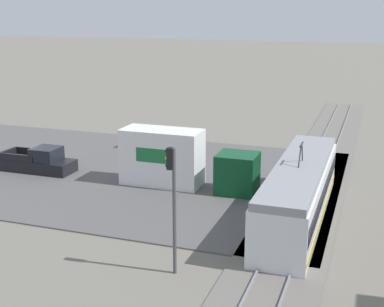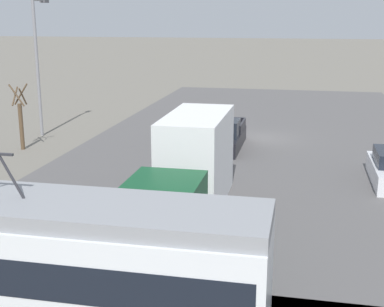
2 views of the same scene
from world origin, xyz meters
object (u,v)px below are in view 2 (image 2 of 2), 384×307
object	(u,v)px
light_rail_tram	(2,256)
pickup_truck	(224,137)
street_tree	(21,120)
box_truck	(190,170)
street_lamp_near_crossing	(38,58)

from	to	relation	value
light_rail_tram	pickup_truck	world-z (taller)	light_rail_tram
light_rail_tram	street_tree	world-z (taller)	light_rail_tram
box_truck	street_tree	distance (m)	14.45
light_rail_tram	pickup_truck	size ratio (longest dim) A/B	2.56
light_rail_tram	box_truck	xyz separation A→B (m)	(-3.21, -8.23, 0.17)
pickup_truck	street_lamp_near_crossing	size ratio (longest dim) A/B	0.61
street_tree	light_rail_tram	bearing A→B (deg)	117.66
pickup_truck	box_truck	bearing A→B (deg)	91.35
light_rail_tram	street_lamp_near_crossing	world-z (taller)	street_lamp_near_crossing
pickup_truck	street_tree	distance (m)	11.90
box_truck	street_lamp_near_crossing	distance (m)	17.74
box_truck	pickup_truck	bearing A→B (deg)	-88.65
light_rail_tram	street_tree	size ratio (longest dim) A/B	3.54
box_truck	street_tree	xyz separation A→B (m)	(11.86, -8.26, -0.03)
pickup_truck	street_lamp_near_crossing	xyz separation A→B (m)	(12.27, -1.46, 4.24)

